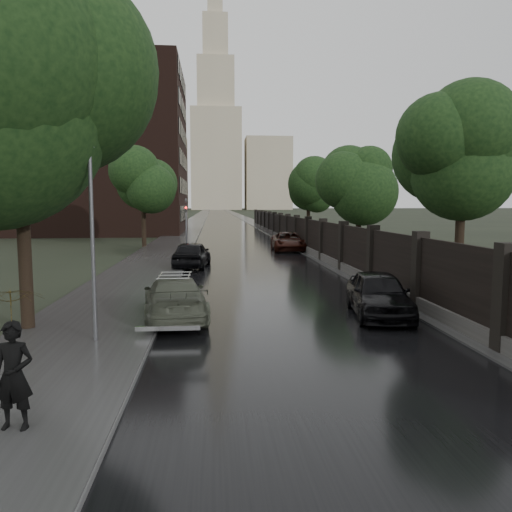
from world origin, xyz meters
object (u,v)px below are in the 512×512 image
object	(u,v)px
tree_right_a	(462,170)
hatchback_left	(192,254)
tree_right_c	(309,191)
car_right_far	(288,241)
tree_left_far	(143,184)
tree_left_near	(17,99)
lamp_post	(92,242)
car_right_near	(379,294)
pedestrian_umbrella	(11,317)
traffic_light	(186,221)
volga_sedan	(175,298)
tree_right_b	(359,184)

from	to	relation	value
tree_right_a	hatchback_left	xyz separation A→B (m)	(-11.10, 9.10, -4.18)
tree_right_a	tree_right_c	xyz separation A→B (m)	(0.00, 32.00, 0.00)
car_right_far	tree_left_far	bearing A→B (deg)	166.55
tree_left_near	tree_right_c	xyz separation A→B (m)	(15.10, 37.00, -1.47)
lamp_post	car_right_near	distance (m)	8.95
tree_left_near	car_right_near	xyz separation A→B (m)	(10.51, 1.19, -5.69)
tree_right_a	pedestrian_umbrella	size ratio (longest dim) A/B	2.65
tree_left_near	car_right_far	distance (m)	26.85
traffic_light	pedestrian_umbrella	size ratio (longest dim) A/B	1.51
volga_sedan	hatchback_left	size ratio (longest dim) A/B	1.03
traffic_light	car_right_near	xyz separation A→B (m)	(7.21, -20.80, -1.67)
lamp_post	car_right_near	xyz separation A→B (m)	(8.31, 2.69, -1.94)
tree_right_a	lamp_post	world-z (taller)	tree_right_a
tree_right_c	tree_left_far	bearing A→B (deg)	-147.17
tree_left_near	car_right_near	distance (m)	12.01
tree_left_far	tree_right_c	distance (m)	18.45
hatchback_left	tree_right_b	bearing A→B (deg)	-150.16
pedestrian_umbrella	tree_left_near	bearing A→B (deg)	114.55
tree_left_far	car_right_far	world-z (taller)	tree_left_far
hatchback_left	car_right_far	size ratio (longest dim) A/B	0.87
tree_right_a	car_right_near	size ratio (longest dim) A/B	1.63
volga_sedan	tree_right_a	bearing A→B (deg)	-168.64
tree_left_far	tree_left_near	bearing A→B (deg)	-89.15
tree_right_c	pedestrian_umbrella	distance (m)	45.54
tree_right_a	traffic_light	world-z (taller)	tree_right_a
tree_left_near	hatchback_left	size ratio (longest dim) A/B	2.03
tree_right_c	lamp_post	xyz separation A→B (m)	(-12.90, -38.50, -2.28)
car_right_near	hatchback_left	bearing A→B (deg)	124.40
car_right_near	pedestrian_umbrella	bearing A→B (deg)	-129.62
hatchback_left	tree_right_c	bearing A→B (deg)	-109.85
tree_right_c	car_right_near	size ratio (longest dim) A/B	1.63
tree_left_far	hatchback_left	world-z (taller)	tree_left_far
pedestrian_umbrella	tree_right_b	bearing A→B (deg)	69.53
tree_right_b	car_right_far	distance (m)	7.61
tree_left_far	tree_right_b	bearing A→B (deg)	-27.30
tree_left_far	car_right_near	world-z (taller)	tree_left_far
car_right_far	pedestrian_umbrella	xyz separation A→B (m)	(-8.86, -30.37, 1.20)
hatchback_left	pedestrian_umbrella	xyz separation A→B (m)	(-1.86, -20.64, 1.15)
tree_left_near	car_right_far	xyz separation A→B (m)	(11.00, 23.82, -5.70)
car_right_far	pedestrian_umbrella	size ratio (longest dim) A/B	1.96
tree_right_c	hatchback_left	world-z (taller)	tree_right_c
traffic_light	car_right_far	size ratio (longest dim) A/B	0.77
traffic_light	tree_left_far	bearing A→B (deg)	126.47
tree_right_c	tree_left_near	bearing A→B (deg)	-112.20
tree_right_b	volga_sedan	bearing A→B (deg)	-122.15
tree_left_near	volga_sedan	distance (m)	7.13
tree_right_b	hatchback_left	xyz separation A→B (m)	(-11.10, -4.90, -4.18)
tree_right_a	volga_sedan	distance (m)	12.44
tree_left_far	car_right_far	distance (m)	12.67
hatchback_left	tree_left_near	bearing A→B (deg)	80.16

